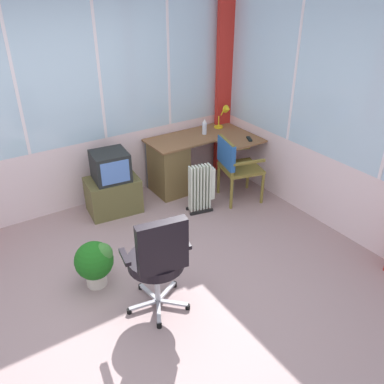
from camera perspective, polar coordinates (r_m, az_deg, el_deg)
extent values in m
cube|color=gray|center=(4.08, -6.01, -14.18)|extent=(5.72, 4.92, 0.06)
cube|color=silver|center=(5.38, -16.24, 2.19)|extent=(4.72, 0.06, 0.85)
cube|color=silver|center=(4.97, -18.30, 15.36)|extent=(4.63, 0.06, 1.69)
cube|color=white|center=(4.87, -23.73, 14.15)|extent=(0.04, 0.07, 1.69)
cube|color=white|center=(5.11, -13.08, 16.39)|extent=(0.04, 0.07, 1.69)
cube|color=white|center=(5.50, -3.49, 17.92)|extent=(0.04, 0.07, 1.69)
cube|color=silver|center=(5.11, 18.08, 0.39)|extent=(0.06, 3.92, 0.85)
cube|color=silver|center=(4.67, 20.51, 14.19)|extent=(0.06, 3.84, 1.69)
cube|color=white|center=(5.07, 14.59, 16.13)|extent=(0.07, 0.04, 1.69)
cube|color=red|center=(5.94, 4.58, 14.91)|extent=(0.26, 0.08, 2.62)
cube|color=brown|center=(5.62, 0.61, 7.82)|extent=(1.39, 0.57, 0.02)
cube|color=brown|center=(5.49, 6.98, 7.08)|extent=(0.57, 0.39, 0.02)
cube|color=brown|center=(5.54, -3.40, 3.29)|extent=(0.40, 0.53, 0.70)
cylinder|color=#4C4C51|center=(5.39, 5.77, 2.46)|extent=(0.04, 0.04, 0.71)
cylinder|color=#4C4C51|center=(5.66, -6.30, 3.77)|extent=(0.04, 0.04, 0.71)
cylinder|color=yellow|center=(5.92, 3.74, 9.12)|extent=(0.13, 0.13, 0.02)
cylinder|color=yellow|center=(5.89, 3.77, 9.88)|extent=(0.02, 0.02, 0.15)
cylinder|color=yellow|center=(5.85, 4.40, 11.26)|extent=(0.03, 0.09, 0.14)
cone|color=yellow|center=(5.84, 5.05, 11.51)|extent=(0.11, 0.11, 0.12)
cube|color=black|center=(5.52, 8.05, 7.39)|extent=(0.10, 0.15, 0.02)
cylinder|color=silver|center=(5.64, 1.77, 8.91)|extent=(0.06, 0.06, 0.16)
cone|color=white|center=(5.61, 1.78, 9.94)|extent=(0.06, 0.06, 0.06)
cylinder|color=olive|center=(5.39, 9.85, 0.46)|extent=(0.04, 0.04, 0.42)
cylinder|color=olive|center=(5.73, 7.84, 2.46)|extent=(0.04, 0.04, 0.42)
cylinder|color=olive|center=(5.21, 5.56, -0.28)|extent=(0.04, 0.04, 0.42)
cylinder|color=olive|center=(5.57, 3.75, 1.83)|extent=(0.04, 0.04, 0.42)
cube|color=olive|center=(5.37, 6.89, 3.34)|extent=(0.59, 0.59, 0.04)
cube|color=olive|center=(5.19, 4.82, 5.23)|extent=(0.14, 0.43, 0.41)
cube|color=#27589D|center=(5.18, 4.83, 5.44)|extent=(0.17, 0.46, 0.34)
cube|color=olive|center=(5.11, 8.04, 4.14)|extent=(0.43, 0.15, 0.03)
cube|color=olive|center=(5.47, 6.04, 5.99)|extent=(0.43, 0.15, 0.03)
cube|color=#B7B7BF|center=(3.88, -6.78, -15.46)|extent=(0.28, 0.08, 0.02)
cylinder|color=black|center=(3.87, -8.81, -16.21)|extent=(0.05, 0.05, 0.05)
cube|color=#B7B7BF|center=(3.81, -4.70, -16.39)|extent=(0.16, 0.27, 0.02)
cylinder|color=black|center=(3.73, -4.62, -18.16)|extent=(0.05, 0.05, 0.05)
cube|color=#B7B7BF|center=(3.88, -2.71, -15.27)|extent=(0.22, 0.22, 0.02)
cylinder|color=black|center=(3.87, -0.61, -15.82)|extent=(0.05, 0.05, 0.05)
cube|color=#B7B7BF|center=(3.99, -3.59, -13.74)|extent=(0.27, 0.16, 0.02)
cylinder|color=black|center=(4.09, -2.48, -12.83)|extent=(0.05, 0.05, 0.05)
cube|color=#B7B7BF|center=(3.99, -6.02, -13.86)|extent=(0.08, 0.28, 0.02)
cylinder|color=black|center=(4.09, -7.20, -13.06)|extent=(0.05, 0.05, 0.05)
cylinder|color=#B7B7BF|center=(3.76, -4.90, -12.52)|extent=(0.05, 0.05, 0.41)
cylinder|color=black|center=(3.60, -5.06, -9.62)|extent=(0.50, 0.50, 0.09)
cube|color=black|center=(3.29, -4.18, -7.71)|extent=(0.43, 0.16, 0.47)
cube|color=black|center=(3.60, -1.07, -6.95)|extent=(0.09, 0.23, 0.04)
cube|color=black|center=(3.47, -9.41, -8.98)|extent=(0.09, 0.23, 0.04)
cube|color=brown|center=(5.23, -10.97, -0.42)|extent=(0.68, 0.51, 0.45)
cube|color=black|center=(5.04, -11.40, 3.60)|extent=(0.46, 0.44, 0.36)
cube|color=#547FCD|center=(4.87, -10.70, 2.69)|extent=(0.34, 0.05, 0.28)
cube|color=silver|center=(5.04, -0.24, 0.37)|extent=(0.04, 0.10, 0.61)
cube|color=silver|center=(5.05, 0.21, 0.45)|extent=(0.04, 0.10, 0.61)
cube|color=silver|center=(5.07, 0.65, 0.53)|extent=(0.04, 0.10, 0.61)
cube|color=silver|center=(5.08, 1.09, 0.62)|extent=(0.04, 0.10, 0.61)
cube|color=silver|center=(5.10, 1.52, 0.70)|extent=(0.04, 0.10, 0.61)
cube|color=silver|center=(5.11, 1.96, 0.78)|extent=(0.04, 0.10, 0.61)
cube|color=silver|center=(5.13, 2.39, 0.86)|extent=(0.04, 0.10, 0.61)
cube|color=black|center=(5.19, 1.35, -2.82)|extent=(0.31, 0.09, 0.03)
cube|color=black|center=(5.30, 0.77, -2.07)|extent=(0.31, 0.09, 0.03)
cube|color=silver|center=(5.13, 2.81, 1.24)|extent=(0.07, 0.10, 0.42)
cylinder|color=beige|center=(4.19, -13.26, -11.65)|extent=(0.20, 0.20, 0.15)
sphere|color=#1B641A|center=(4.05, -13.60, -9.34)|extent=(0.38, 0.38, 0.38)
sphere|color=#387830|center=(4.00, -12.52, -8.45)|extent=(0.21, 0.21, 0.21)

